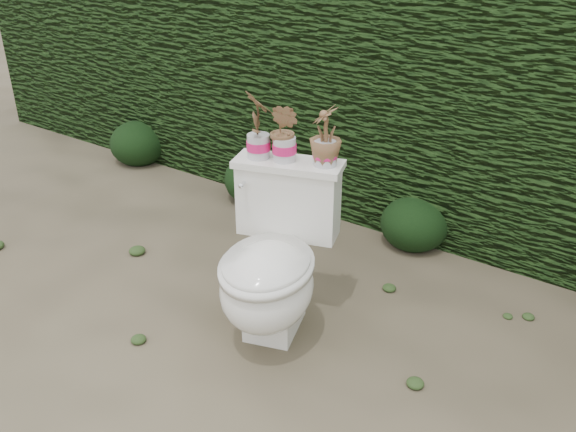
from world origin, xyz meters
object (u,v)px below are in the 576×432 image
Objects in this scene: potted_plant_center at (284,134)px; potted_plant_right at (326,138)px; potted_plant_left at (258,126)px; toilet at (273,266)px.

potted_plant_right is at bearing 29.48° from potted_plant_center.
potted_plant_center is (0.12, 0.04, -0.02)m from potted_plant_left.
potted_plant_left is 0.31m from potted_plant_right.
toilet is 0.62m from potted_plant_right.
toilet is 3.03× the size of potted_plant_right.
toilet is at bearing -55.98° from potted_plant_center.
potted_plant_center is 0.19m from potted_plant_right.
potted_plant_left is at bearing 120.82° from toilet.
potted_plant_center is at bearing -133.05° from potted_plant_left.
potted_plant_center is at bearing -98.15° from potted_plant_right.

